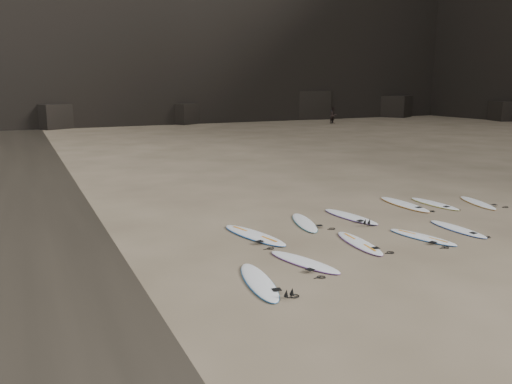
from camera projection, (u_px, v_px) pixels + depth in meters
ground at (382, 245)px, 14.49m from camera, size 240.00×240.00×0.00m
surfboard_0 at (259, 281)px, 11.69m from camera, size 0.99×2.52×0.09m
surfboard_1 at (304, 262)px, 12.98m from camera, size 1.26×2.39×0.08m
surfboard_2 at (359, 243)px, 14.51m from camera, size 0.83×2.40×0.08m
surfboard_3 at (422, 237)px, 15.08m from camera, size 1.11×2.30×0.08m
surfboard_4 at (457, 229)px, 15.92m from camera, size 0.55×2.23×0.08m
surfboard_5 at (254, 235)px, 15.24m from camera, size 1.33×2.85×0.10m
surfboard_6 at (304, 222)px, 16.64m from camera, size 1.20×2.43×0.09m
surfboard_7 at (350, 216)px, 17.37m from camera, size 0.96×2.58×0.09m
surfboard_8 at (404, 204)px, 19.13m from camera, size 0.73×2.72×0.10m
surfboard_9 at (434, 204)px, 19.23m from camera, size 0.68×2.34×0.08m
surfboard_10 at (478, 203)px, 19.39m from camera, size 1.18×2.31×0.08m
person_a at (332, 116)px, 58.16m from camera, size 0.60×0.68×1.57m
person_b at (333, 115)px, 57.59m from camera, size 1.00×0.83×1.87m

